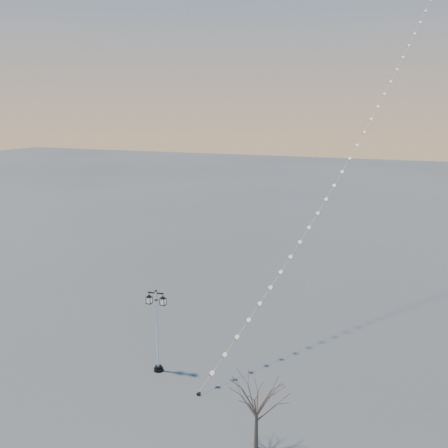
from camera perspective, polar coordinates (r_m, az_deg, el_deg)
The scene contains 4 objects.
ground at distance 28.15m, azimuth -8.29°, elevation -20.94°, with size 300.00×300.00×0.00m, color #454646.
street_lamp at distance 30.10m, azimuth -7.99°, elevation -12.04°, with size 1.35×0.60×5.36m.
bare_tree at distance 23.89m, azimuth 3.93°, elevation -20.36°, with size 2.21×2.21×3.66m.
kite_train at distance 41.25m, azimuth 16.97°, elevation 14.59°, with size 13.24×38.82×34.42m.
Camera 1 is at (12.24, -19.85, 15.77)m, focal length 38.33 mm.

